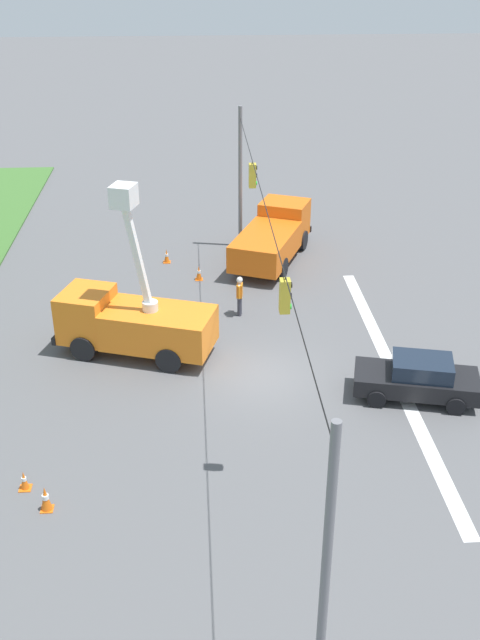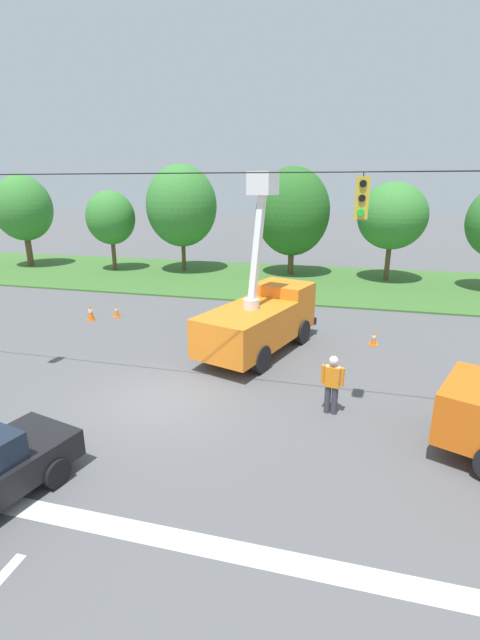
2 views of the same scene
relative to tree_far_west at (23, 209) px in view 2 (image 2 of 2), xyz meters
name	(u,v)px [view 2 (image 2 of 2)]	position (x,y,z in m)	size (l,w,h in m)	color
ground_plane	(160,401)	(19.73, -18.50, -4.60)	(200.00, 200.00, 0.00)	#565659
grass_verge	(268,280)	(19.73, -0.50, -4.55)	(56.00, 12.00, 0.10)	#3D6B2D
lane_markings	(1,577)	(19.73, -24.90, -4.59)	(17.60, 15.25, 0.01)	silver
signal_gantry	(151,263)	(19.72, -18.50, -0.35)	(26.20, 0.33, 7.20)	slate
tree_far_west	(23,209)	(0.00, 0.00, 0.00)	(4.47, 4.33, 7.12)	brown
tree_west	(111,218)	(7.51, 0.14, -0.60)	(3.63, 3.49, 6.00)	brown
tree_centre	(182,206)	(12.83, 1.18, 0.27)	(5.11, 5.52, 7.82)	brown
tree_east	(292,212)	(20.94, 1.76, -0.07)	(5.21, 5.04, 7.61)	brown
tree_far_east	(392,216)	(27.62, 1.26, -0.22)	(4.50, 4.87, 6.57)	brown
utility_truck_bucket_lift	(261,317)	(21.87, -13.64, -3.18)	(4.04, 6.48, 6.78)	orange
road_worker	(332,381)	(24.81, -17.96, -3.60)	(0.64, 0.30, 1.77)	#383842
traffic_cone_foreground_left	(458,390)	(28.54, -16.27, -4.25)	(0.36, 0.36, 0.71)	orange
traffic_cone_foreground_right	(117,311)	(13.93, -10.89, -4.30)	(0.36, 0.36, 0.63)	orange
traffic_cone_mid_right	(91,312)	(12.98, -11.68, -4.19)	(0.36, 0.36, 0.82)	orange
traffic_cone_near_bucket	(374,338)	(26.27, -11.87, -4.31)	(0.36, 0.36, 0.61)	orange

